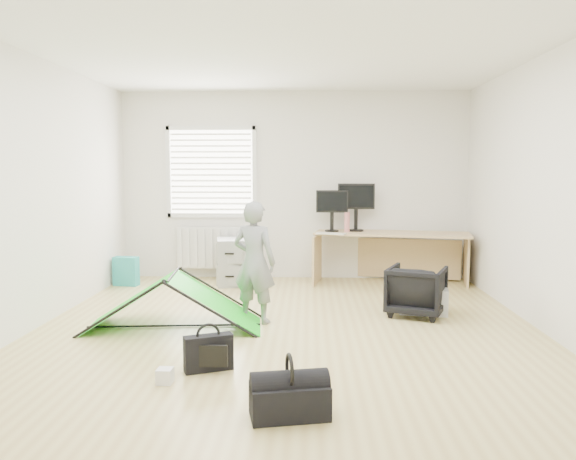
{
  "coord_description": "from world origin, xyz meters",
  "views": [
    {
      "loc": [
        0.22,
        -5.41,
        1.56
      ],
      "look_at": [
        0.0,
        0.4,
        0.95
      ],
      "focal_mm": 35.0,
      "sensor_mm": 36.0,
      "label": 1
    }
  ],
  "objects_px": {
    "office_chair": "(416,291)",
    "monitor_right": "(356,214)",
    "thermos": "(347,222)",
    "kite": "(174,301)",
    "duffel_bag": "(290,401)",
    "laptop_bag": "(208,353)",
    "desk": "(391,258)",
    "filing_cabinet": "(232,262)",
    "storage_crate": "(424,300)",
    "monitor_left": "(332,216)",
    "person": "(254,262)"
  },
  "relations": [
    {
      "from": "office_chair",
      "to": "monitor_right",
      "type": "bearing_deg",
      "value": -52.63
    },
    {
      "from": "thermos",
      "to": "monitor_right",
      "type": "bearing_deg",
      "value": 42.34
    },
    {
      "from": "kite",
      "to": "duffel_bag",
      "type": "distance_m",
      "value": 2.38
    },
    {
      "from": "laptop_bag",
      "to": "desk",
      "type": "bearing_deg",
      "value": 38.13
    },
    {
      "from": "filing_cabinet",
      "to": "thermos",
      "type": "relative_size",
      "value": 2.31
    },
    {
      "from": "monitor_right",
      "to": "storage_crate",
      "type": "height_order",
      "value": "monitor_right"
    },
    {
      "from": "duffel_bag",
      "to": "storage_crate",
      "type": "bearing_deg",
      "value": 51.03
    },
    {
      "from": "monitor_left",
      "to": "duffel_bag",
      "type": "relative_size",
      "value": 0.9
    },
    {
      "from": "filing_cabinet",
      "to": "thermos",
      "type": "bearing_deg",
      "value": -3.52
    },
    {
      "from": "storage_crate",
      "to": "person",
      "type": "bearing_deg",
      "value": -165.65
    },
    {
      "from": "storage_crate",
      "to": "thermos",
      "type": "bearing_deg",
      "value": 113.88
    },
    {
      "from": "desk",
      "to": "kite",
      "type": "distance_m",
      "value": 3.41
    },
    {
      "from": "laptop_bag",
      "to": "duffel_bag",
      "type": "relative_size",
      "value": 0.76
    },
    {
      "from": "desk",
      "to": "laptop_bag",
      "type": "height_order",
      "value": "desk"
    },
    {
      "from": "laptop_bag",
      "to": "duffel_bag",
      "type": "distance_m",
      "value": 1.05
    },
    {
      "from": "desk",
      "to": "person",
      "type": "relative_size",
      "value": 1.67
    },
    {
      "from": "storage_crate",
      "to": "laptop_bag",
      "type": "bearing_deg",
      "value": -137.29
    },
    {
      "from": "filing_cabinet",
      "to": "duffel_bag",
      "type": "distance_m",
      "value": 4.31
    },
    {
      "from": "monitor_right",
      "to": "office_chair",
      "type": "xyz_separation_m",
      "value": [
        0.51,
        -1.92,
        -0.69
      ]
    },
    {
      "from": "filing_cabinet",
      "to": "duffel_bag",
      "type": "xyz_separation_m",
      "value": [
        0.94,
        -4.2,
        -0.21
      ]
    },
    {
      "from": "monitor_right",
      "to": "storage_crate",
      "type": "distance_m",
      "value": 2.07
    },
    {
      "from": "office_chair",
      "to": "monitor_left",
      "type": "bearing_deg",
      "value": -42.53
    },
    {
      "from": "office_chair",
      "to": "storage_crate",
      "type": "xyz_separation_m",
      "value": [
        0.1,
        0.12,
        -0.13
      ]
    },
    {
      "from": "desk",
      "to": "thermos",
      "type": "bearing_deg",
      "value": -173.54
    },
    {
      "from": "filing_cabinet",
      "to": "monitor_right",
      "type": "xyz_separation_m",
      "value": [
        1.72,
        0.31,
        0.65
      ]
    },
    {
      "from": "storage_crate",
      "to": "monitor_left",
      "type": "bearing_deg",
      "value": 119.09
    },
    {
      "from": "filing_cabinet",
      "to": "laptop_bag",
      "type": "bearing_deg",
      "value": -95.81
    },
    {
      "from": "person",
      "to": "storage_crate",
      "type": "relative_size",
      "value": 2.47
    },
    {
      "from": "thermos",
      "to": "kite",
      "type": "distance_m",
      "value": 3.08
    },
    {
      "from": "laptop_bag",
      "to": "filing_cabinet",
      "type": "bearing_deg",
      "value": 71.43
    },
    {
      "from": "filing_cabinet",
      "to": "office_chair",
      "type": "distance_m",
      "value": 2.74
    },
    {
      "from": "filing_cabinet",
      "to": "person",
      "type": "bearing_deg",
      "value": -86.15
    },
    {
      "from": "monitor_left",
      "to": "duffel_bag",
      "type": "height_order",
      "value": "monitor_left"
    },
    {
      "from": "laptop_bag",
      "to": "duffel_bag",
      "type": "bearing_deg",
      "value": -73.97
    },
    {
      "from": "duffel_bag",
      "to": "desk",
      "type": "bearing_deg",
      "value": 61.91
    },
    {
      "from": "laptop_bag",
      "to": "kite",
      "type": "bearing_deg",
      "value": 91.83
    },
    {
      "from": "kite",
      "to": "duffel_bag",
      "type": "bearing_deg",
      "value": -64.12
    },
    {
      "from": "office_chair",
      "to": "person",
      "type": "xyz_separation_m",
      "value": [
        -1.73,
        -0.35,
        0.36
      ]
    },
    {
      "from": "storage_crate",
      "to": "kite",
      "type": "bearing_deg",
      "value": -165.32
    },
    {
      "from": "monitor_left",
      "to": "thermos",
      "type": "xyz_separation_m",
      "value": [
        0.21,
        -0.03,
        -0.08
      ]
    },
    {
      "from": "desk",
      "to": "office_chair",
      "type": "distance_m",
      "value": 1.75
    },
    {
      "from": "filing_cabinet",
      "to": "person",
      "type": "relative_size",
      "value": 0.5
    },
    {
      "from": "desk",
      "to": "duffel_bag",
      "type": "height_order",
      "value": "desk"
    },
    {
      "from": "filing_cabinet",
      "to": "laptop_bag",
      "type": "xyz_separation_m",
      "value": [
        0.27,
        -3.38,
        -0.17
      ]
    },
    {
      "from": "monitor_right",
      "to": "person",
      "type": "bearing_deg",
      "value": -116.69
    },
    {
      "from": "office_chair",
      "to": "storage_crate",
      "type": "bearing_deg",
      "value": -108.8
    },
    {
      "from": "office_chair",
      "to": "duffel_bag",
      "type": "xyz_separation_m",
      "value": [
        -1.29,
        -2.6,
        -0.16
      ]
    },
    {
      "from": "person",
      "to": "storage_crate",
      "type": "distance_m",
      "value": 1.95
    },
    {
      "from": "desk",
      "to": "storage_crate",
      "type": "relative_size",
      "value": 4.11
    },
    {
      "from": "filing_cabinet",
      "to": "person",
      "type": "distance_m",
      "value": 2.04
    }
  ]
}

